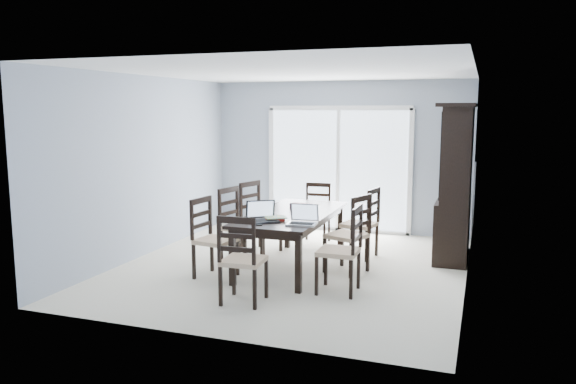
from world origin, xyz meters
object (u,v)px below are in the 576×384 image
object	(u,v)px
china_hutch	(455,184)
chair_right_near	(347,240)
chair_right_far	(366,215)
laptop_silver	(302,220)
chair_left_far	(256,209)
hot_tub	(337,195)
dining_table	(292,218)
cell_phone	(258,225)
game_box	(301,206)
chair_end_near	(240,250)
chair_end_far	(317,206)
laptop_dark	(263,217)
chair_left_near	(209,229)
chair_right_mid	(353,226)
chair_left_mid	(235,216)

from	to	relation	value
china_hutch	chair_right_near	world-z (taller)	china_hutch
chair_right_far	laptop_silver	world-z (taller)	chair_right_far
chair_left_far	chair_right_near	distance (m)	2.28
hot_tub	laptop_silver	bearing A→B (deg)	-81.22
dining_table	cell_phone	world-z (taller)	cell_phone
game_box	chair_left_far	bearing A→B (deg)	157.87
dining_table	china_hutch	size ratio (longest dim) A/B	1.00
chair_right_far	cell_phone	world-z (taller)	chair_right_far
chair_end_near	hot_tub	world-z (taller)	chair_end_near
dining_table	chair_right_far	world-z (taller)	chair_right_far
chair_left_far	chair_end_far	world-z (taller)	chair_left_far
chair_left_far	chair_end_far	distance (m)	1.11
china_hutch	laptop_dark	world-z (taller)	china_hutch
chair_end_far	hot_tub	bearing A→B (deg)	-88.40
china_hutch	chair_end_far	xyz separation A→B (m)	(-2.13, 0.28, -0.49)
chair_end_near	laptop_silver	bearing A→B (deg)	61.53
chair_end_near	cell_phone	world-z (taller)	chair_end_near
dining_table	cell_phone	size ratio (longest dim) A/B	19.03
chair_right_near	hot_tub	distance (m)	4.57
laptop_dark	hot_tub	distance (m)	4.30
chair_left_near	laptop_silver	world-z (taller)	chair_left_near
chair_left_far	chair_right_far	size ratio (longest dim) A/B	1.03
chair_right_mid	chair_end_near	world-z (taller)	chair_right_mid
chair_left_mid	laptop_silver	size ratio (longest dim) A/B	3.26
chair_left_far	chair_right_far	world-z (taller)	chair_left_far
cell_phone	chair_left_mid	bearing A→B (deg)	118.99
chair_end_far	cell_phone	bearing A→B (deg)	85.81
china_hutch	laptop_silver	size ratio (longest dim) A/B	6.00
dining_table	chair_left_near	distance (m)	1.14
chair_end_near	chair_right_far	bearing A→B (deg)	66.55
chair_left_mid	chair_right_far	size ratio (longest dim) A/B	1.02
chair_right_far	hot_tub	size ratio (longest dim) A/B	0.64
dining_table	hot_tub	bearing A→B (deg)	94.75
chair_right_mid	laptop_dark	xyz separation A→B (m)	(-0.98, -0.68, 0.18)
chair_right_near	chair_right_mid	bearing A→B (deg)	7.18
chair_left_near	chair_left_mid	xyz separation A→B (m)	(0.01, 0.79, 0.02)
china_hutch	hot_tub	world-z (taller)	china_hutch
chair_left_near	chair_left_far	xyz separation A→B (m)	(0.07, 1.40, 0.02)
chair_left_near	laptop_silver	bearing A→B (deg)	98.74
chair_left_near	chair_right_near	world-z (taller)	chair_right_near
chair_left_mid	chair_right_far	xyz separation A→B (m)	(1.69, 0.75, -0.01)
dining_table	hot_tub	distance (m)	3.60
china_hutch	chair_left_near	bearing A→B (deg)	-145.40
chair_left_near	chair_right_far	size ratio (longest dim) A/B	0.99
china_hutch	cell_phone	bearing A→B (deg)	-134.81
laptop_silver	chair_right_near	bearing A→B (deg)	-13.48
chair_left_near	chair_right_far	distance (m)	2.30
chair_left_mid	hot_tub	xyz separation A→B (m)	(0.56, 3.54, -0.18)
chair_end_near	china_hutch	bearing A→B (deg)	50.78
dining_table	chair_left_mid	size ratio (longest dim) A/B	1.84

